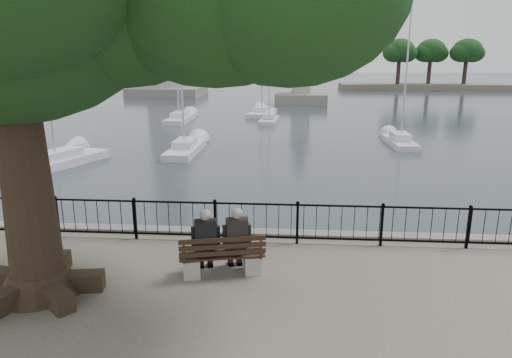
# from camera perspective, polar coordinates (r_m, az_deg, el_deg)

# --- Properties ---
(harbor) EXTENTS (260.00, 260.00, 1.20)m
(harbor) POSITION_cam_1_polar(r_m,az_deg,el_deg) (11.94, 0.18, -9.18)
(harbor) COLOR slate
(harbor) RESTS_ON ground
(railing) EXTENTS (22.06, 0.06, 1.00)m
(railing) POSITION_cam_1_polar(r_m,az_deg,el_deg) (11.09, -0.00, -5.21)
(railing) COLOR black
(railing) RESTS_ON ground
(bench) EXTENTS (1.82, 0.90, 0.92)m
(bench) POSITION_cam_1_polar(r_m,az_deg,el_deg) (9.57, -4.24, -10.12)
(bench) COLOR gray
(bench) RESTS_ON ground
(person_left) EXTENTS (0.52, 0.78, 1.46)m
(person_left) POSITION_cam_1_polar(r_m,az_deg,el_deg) (9.51, -6.31, -8.05)
(person_left) COLOR black
(person_left) RESTS_ON ground
(person_right) EXTENTS (0.52, 0.78, 1.46)m
(person_right) POSITION_cam_1_polar(r_m,az_deg,el_deg) (9.55, -2.46, -7.86)
(person_right) COLOR black
(person_right) RESTS_ON ground
(lighthouse) EXTENTS (10.47, 10.47, 31.89)m
(lighthouse) POSITION_cam_1_polar(r_m,az_deg,el_deg) (72.84, -11.41, 20.80)
(lighthouse) COLOR slate
(lighthouse) RESTS_ON ground
(lion_monument) EXTENTS (6.28, 6.28, 9.19)m
(lion_monument) POSITION_cam_1_polar(r_m,az_deg,el_deg) (57.92, 5.63, 11.60)
(lion_monument) COLOR slate
(lion_monument) RESTS_ON ground
(sailboat_a) EXTENTS (3.43, 6.01, 11.52)m
(sailboat_a) POSITION_cam_1_polar(r_m,az_deg,el_deg) (25.66, -23.41, 2.19)
(sailboat_a) COLOR silver
(sailboat_a) RESTS_ON ground
(sailboat_b) EXTENTS (1.53, 5.43, 11.10)m
(sailboat_b) POSITION_cam_1_polar(r_m,az_deg,el_deg) (27.25, -8.83, 3.90)
(sailboat_b) COLOR silver
(sailboat_b) RESTS_ON ground
(sailboat_c) EXTENTS (1.44, 4.94, 9.05)m
(sailboat_c) POSITION_cam_1_polar(r_m,az_deg,el_deg) (30.90, 17.53, 4.58)
(sailboat_c) COLOR silver
(sailboat_c) RESTS_ON ground
(sailboat_e) EXTENTS (1.71, 5.95, 13.41)m
(sailboat_e) POSITION_cam_1_polar(r_m,az_deg,el_deg) (41.61, -9.50, 7.60)
(sailboat_e) COLOR silver
(sailboat_e) RESTS_ON ground
(sailboat_f) EXTENTS (1.69, 4.81, 10.23)m
(sailboat_f) POSITION_cam_1_polar(r_m,az_deg,el_deg) (40.56, 1.65, 7.55)
(sailboat_f) COLOR silver
(sailboat_f) RESTS_ON ground
(sailboat_h) EXTENTS (2.83, 6.30, 14.81)m
(sailboat_h) POSITION_cam_1_polar(r_m,az_deg,el_deg) (45.64, 0.76, 8.45)
(sailboat_h) COLOR silver
(sailboat_h) RESTS_ON ground
(far_shore) EXTENTS (30.00, 8.60, 9.18)m
(far_shore) POSITION_cam_1_polar(r_m,az_deg,el_deg) (90.81, 20.68, 12.89)
(far_shore) COLOR brown
(far_shore) RESTS_ON ground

